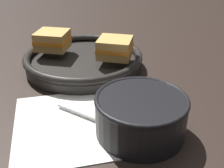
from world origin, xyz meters
name	(u,v)px	position (x,y,z in m)	size (l,w,h in m)	color
ground_plane	(114,109)	(0.00, 0.00, 0.00)	(4.00, 4.00, 0.00)	black
napkin	(87,121)	(-0.05, -0.04, 0.00)	(0.30, 0.27, 0.00)	white
soup_bowl	(141,113)	(0.04, -0.07, 0.04)	(0.16, 0.16, 0.07)	black
spoon	(103,122)	(-0.02, -0.05, 0.01)	(0.13, 0.10, 0.01)	silver
skillet	(84,60)	(-0.07, 0.20, 0.02)	(0.30, 0.30, 0.04)	black
sandwich_near_left	(115,48)	(0.01, 0.17, 0.06)	(0.10, 0.09, 0.05)	tan
sandwich_near_right	(53,40)	(-0.15, 0.23, 0.06)	(0.09, 0.09, 0.05)	tan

